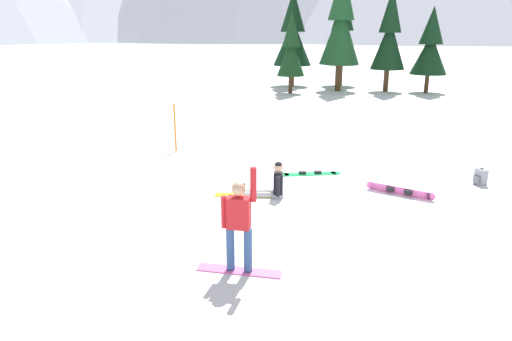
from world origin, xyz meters
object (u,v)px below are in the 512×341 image
object	(u,v)px
pine_tree_short	(341,23)
pine_tree_broad	(293,34)
snowboarder_foreground	(239,224)
snowboarder_midground	(271,185)
backpack_grey	(480,177)
pine_tree_twin	(342,33)
loose_snowboard_near_left	(399,191)
pine_tree_leaning	(390,35)
trail_marker_pole	(175,128)
pine_tree_slender	(291,49)
loose_snowboard_far_spare	(310,174)
pine_tree_young	(431,46)

from	to	relation	value
pine_tree_short	pine_tree_broad	xyz separation A→B (m)	(-2.56, 3.40, -0.73)
snowboarder_foreground	snowboarder_midground	size ratio (longest dim) A/B	1.08
backpack_grey	pine_tree_twin	world-z (taller)	pine_tree_twin
snowboarder_foreground	backpack_grey	bearing A→B (deg)	28.96
loose_snowboard_near_left	pine_tree_leaning	distance (m)	22.12
pine_tree_broad	snowboarder_midground	bearing A→B (deg)	-103.31
snowboarder_foreground	loose_snowboard_near_left	world-z (taller)	snowboarder_foreground
loose_snowboard_near_left	pine_tree_twin	bearing A→B (deg)	75.97
trail_marker_pole	pine_tree_slender	world-z (taller)	pine_tree_slender
loose_snowboard_far_spare	pine_tree_short	size ratio (longest dim) A/B	0.23
pine_tree_young	pine_tree_leaning	distance (m)	2.76
loose_snowboard_far_spare	pine_tree_twin	xyz separation A→B (m)	(7.87, 21.93, 3.84)
loose_snowboard_near_left	loose_snowboard_far_spare	world-z (taller)	loose_snowboard_near_left
pine_tree_leaning	snowboarder_midground	bearing A→B (deg)	-119.89
pine_tree_young	pine_tree_short	size ratio (longest dim) A/B	0.68
loose_snowboard_far_spare	pine_tree_short	world-z (taller)	pine_tree_short
pine_tree_young	pine_tree_short	xyz separation A→B (m)	(-5.66, 1.79, 1.46)
snowboarder_midground	pine_tree_young	xyz separation A→B (m)	(13.91, 18.89, 2.75)
snowboarder_foreground	trail_marker_pole	size ratio (longest dim) A/B	1.16
pine_tree_young	pine_tree_broad	world-z (taller)	pine_tree_broad
trail_marker_pole	pine_tree_young	xyz separation A→B (m)	(16.48, 13.79, 2.22)
pine_tree_short	pine_tree_broad	bearing A→B (deg)	126.93
snowboarder_midground	backpack_grey	world-z (taller)	snowboarder_midground
trail_marker_pole	pine_tree_twin	xyz separation A→B (m)	(11.91, 18.55, 3.02)
snowboarder_foreground	snowboarder_midground	xyz separation A→B (m)	(1.23, 3.82, -0.60)
backpack_grey	snowboarder_foreground	bearing A→B (deg)	-151.04
loose_snowboard_far_spare	backpack_grey	xyz separation A→B (m)	(4.47, -1.57, 0.19)
snowboarder_midground	pine_tree_twin	size ratio (longest dim) A/B	0.26
backpack_grey	pine_tree_broad	xyz separation A→B (m)	(-0.26, 23.93, 3.58)
loose_snowboard_near_left	pine_tree_broad	size ratio (longest dim) A/B	0.21
loose_snowboard_near_left	pine_tree_young	distance (m)	22.18
snowboarder_midground	pine_tree_slender	bearing A→B (deg)	76.68
loose_snowboard_near_left	pine_tree_short	world-z (taller)	pine_tree_short
backpack_grey	pine_tree_slender	bearing A→B (deg)	93.67
snowboarder_midground	snowboarder_foreground	bearing A→B (deg)	-107.86
snowboarder_foreground	backpack_grey	world-z (taller)	snowboarder_foreground
snowboarder_foreground	pine_tree_short	bearing A→B (deg)	68.84
loose_snowboard_near_left	pine_tree_twin	xyz separation A→B (m)	(6.01, 24.04, 3.74)
pine_tree_short	pine_tree_twin	world-z (taller)	pine_tree_short
trail_marker_pole	pine_tree_slender	bearing A→B (deg)	63.76
pine_tree_leaning	pine_tree_broad	world-z (taller)	pine_tree_broad
trail_marker_pole	pine_tree_broad	bearing A→B (deg)	66.48
trail_marker_pole	pine_tree_twin	world-z (taller)	pine_tree_twin
snowboarder_foreground	pine_tree_twin	bearing A→B (deg)	68.94
pine_tree_young	pine_tree_short	world-z (taller)	pine_tree_short
snowboarder_foreground	pine_tree_slender	bearing A→B (deg)	75.94
pine_tree_short	pine_tree_twin	xyz separation A→B (m)	(1.10, 2.97, -0.66)
pine_tree_short	pine_tree_slender	xyz separation A→B (m)	(-3.56, -0.85, -1.63)
pine_tree_young	pine_tree_leaning	size ratio (longest dim) A/B	0.82
loose_snowboard_far_spare	pine_tree_broad	xyz separation A→B (m)	(4.22, 22.36, 3.77)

